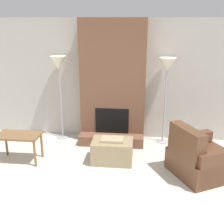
{
  "coord_description": "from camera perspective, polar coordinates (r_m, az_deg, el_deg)",
  "views": [
    {
      "loc": [
        0.59,
        -2.63,
        2.57
      ],
      "look_at": [
        0.0,
        2.98,
        0.69
      ],
      "focal_mm": 45.0,
      "sensor_mm": 36.0,
      "label": 1
    }
  ],
  "objects": [
    {
      "name": "wall_back",
      "position": [
        6.16,
        0.38,
        6.51
      ],
      "size": [
        7.67,
        0.06,
        2.6
      ],
      "primitive_type": "cube",
      "color": "#BCB7AD",
      "rests_on": "ground_plane"
    },
    {
      "name": "fireplace",
      "position": [
        5.95,
        0.16,
        5.27
      ],
      "size": [
        1.37,
        0.66,
        2.6
      ],
      "color": "brown",
      "rests_on": "ground_plane"
    },
    {
      "name": "ottoman",
      "position": [
        5.31,
        0.07,
        -7.84
      ],
      "size": [
        0.75,
        0.52,
        0.47
      ],
      "color": "#998460",
      "rests_on": "ground_plane"
    },
    {
      "name": "armchair",
      "position": [
        5.09,
        17.32,
        -9.27
      ],
      "size": [
        1.27,
        1.25,
        0.91
      ],
      "rotation": [
        0.0,
        0.0,
        2.06
      ],
      "color": "brown",
      "rests_on": "ground_plane"
    },
    {
      "name": "side_table",
      "position": [
        5.51,
        -18.4,
        -5.08
      ],
      "size": [
        0.8,
        0.45,
        0.54
      ],
      "color": "brown",
      "rests_on": "ground_plane"
    },
    {
      "name": "floor_lamp_left",
      "position": [
        6.08,
        -10.78,
        8.98
      ],
      "size": [
        0.35,
        0.35,
        1.84
      ],
      "color": "#ADADB2",
      "rests_on": "ground_plane"
    },
    {
      "name": "floor_lamp_right",
      "position": [
        5.85,
        11.12,
        8.57
      ],
      "size": [
        0.35,
        0.35,
        1.83
      ],
      "color": "#ADADB2",
      "rests_on": "ground_plane"
    }
  ]
}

